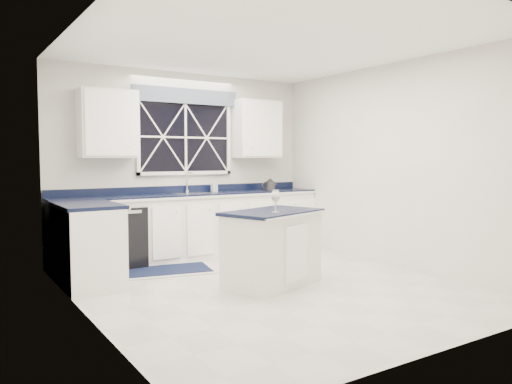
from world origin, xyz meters
TOP-DOWN VIEW (x-y plane):
  - ground at (0.00, 0.00)m, footprint 4.50×4.50m
  - back_wall at (0.00, 2.25)m, footprint 4.00×0.10m
  - base_cabinets at (-0.33, 1.78)m, footprint 3.99×1.60m
  - countertop at (0.00, 1.95)m, footprint 3.98×0.64m
  - dishwasher at (-1.10, 1.95)m, footprint 0.60×0.58m
  - window at (0.00, 2.20)m, footprint 1.65×0.09m
  - upper_cabinets at (0.00, 2.08)m, footprint 3.10×0.34m
  - faucet at (0.00, 2.14)m, footprint 0.05×0.20m
  - island at (0.08, 0.06)m, footprint 1.31×1.02m
  - rug at (-0.66, 1.35)m, footprint 1.33×0.97m
  - kettle at (1.33, 1.94)m, footprint 0.27×0.19m
  - wine_glass at (0.00, -0.11)m, footprint 0.10×0.10m
  - soap_bottle at (0.41, 2.09)m, footprint 0.09×0.09m

SIDE VIEW (x-z plane):
  - ground at x=0.00m, z-range 0.00..0.00m
  - rug at x=-0.66m, z-range 0.00..0.02m
  - dishwasher at x=-1.10m, z-range 0.00..0.82m
  - island at x=0.08m, z-range 0.00..0.86m
  - base_cabinets at x=-0.33m, z-range 0.00..0.90m
  - countertop at x=0.00m, z-range 0.90..0.94m
  - wine_glass at x=0.00m, z-range 0.90..1.15m
  - kettle at x=1.33m, z-range 0.93..1.12m
  - soap_bottle at x=0.41m, z-range 0.94..1.12m
  - faucet at x=0.00m, z-range 0.95..1.25m
  - back_wall at x=0.00m, z-range 0.00..2.70m
  - window at x=0.00m, z-range 1.20..2.46m
  - upper_cabinets at x=0.00m, z-range 1.45..2.35m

